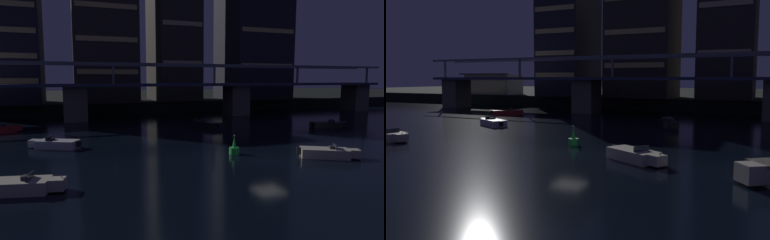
# 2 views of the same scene
# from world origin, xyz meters

# --- Properties ---
(ground_plane) EXTENTS (400.00, 400.00, 0.00)m
(ground_plane) POSITION_xyz_m (0.00, 0.00, 0.00)
(ground_plane) COLOR black
(far_riverbank) EXTENTS (240.00, 80.00, 2.20)m
(far_riverbank) POSITION_xyz_m (0.00, 82.24, 1.10)
(far_riverbank) COLOR black
(far_riverbank) RESTS_ON ground
(river_bridge) EXTENTS (92.93, 6.40, 9.38)m
(river_bridge) POSITION_xyz_m (-0.00, 34.23, 4.27)
(river_bridge) COLOR #605B51
(river_bridge) RESTS_ON ground
(tower_west_low) EXTENTS (9.33, 12.56, 21.85)m
(tower_west_low) POSITION_xyz_m (-24.57, 47.18, 12.97)
(tower_west_low) COLOR #282833
(tower_west_low) RESTS_ON far_riverbank
(tower_west_tall) EXTENTS (11.91, 11.05, 30.10)m
(tower_west_tall) POSITION_xyz_m (-8.43, 46.17, 17.10)
(tower_west_tall) COLOR #38332D
(tower_west_tall) RESTS_ON far_riverbank
(tower_central) EXTENTS (8.94, 14.10, 39.49)m
(tower_central) POSITION_xyz_m (6.41, 48.96, 21.79)
(tower_central) COLOR #38332D
(tower_central) RESTS_ON far_riverbank
(tower_east_tall) EXTENTS (13.64, 13.79, 37.72)m
(tower_east_tall) POSITION_xyz_m (25.07, 47.12, 20.91)
(tower_east_tall) COLOR #282833
(tower_east_tall) RESTS_ON far_riverbank
(speedboat_near_center) EXTENTS (5.16, 2.86, 1.16)m
(speedboat_near_center) POSITION_xyz_m (18.55, 14.24, 0.41)
(speedboat_near_center) COLOR black
(speedboat_near_center) RESTS_ON ground
(speedboat_mid_left) EXTENTS (4.93, 3.43, 1.16)m
(speedboat_mid_left) POSITION_xyz_m (-16.76, 11.85, 0.41)
(speedboat_mid_left) COLOR silver
(speedboat_mid_left) RESTS_ON ground
(speedboat_mid_center) EXTENTS (3.15, 5.06, 1.16)m
(speedboat_mid_center) POSITION_xyz_m (2.81, 20.36, 0.41)
(speedboat_mid_center) COLOR black
(speedboat_mid_center) RESTS_ON ground
(speedboat_mid_right) EXTENTS (4.86, 3.62, 1.16)m
(speedboat_mid_right) POSITION_xyz_m (5.49, -0.43, 0.41)
(speedboat_mid_right) COLOR beige
(speedboat_mid_right) RESTS_ON ground
(speedboat_far_left) EXTENTS (5.22, 2.58, 1.16)m
(speedboat_far_left) POSITION_xyz_m (-18.31, -1.57, 0.41)
(speedboat_far_left) COLOR beige
(speedboat_far_left) RESTS_ON ground
(channel_buoy) EXTENTS (0.90, 0.90, 1.76)m
(channel_buoy) POSITION_xyz_m (-1.42, 3.58, 0.48)
(channel_buoy) COLOR green
(channel_buoy) RESTS_ON ground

